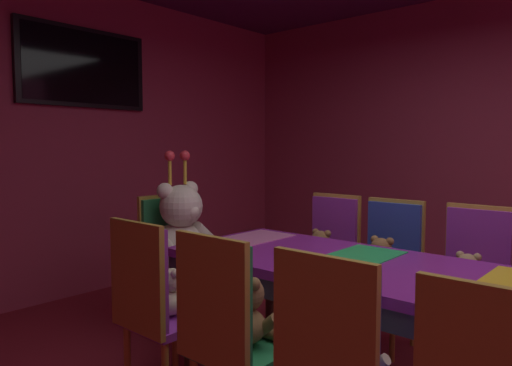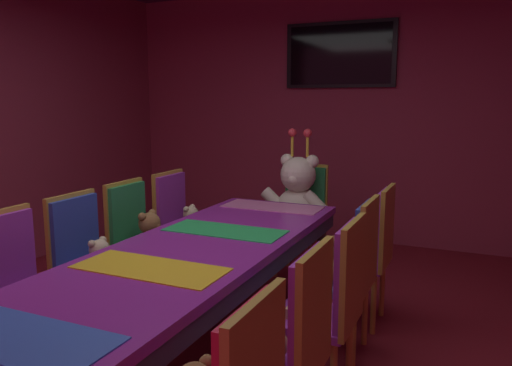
{
  "view_description": "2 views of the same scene",
  "coord_description": "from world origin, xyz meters",
  "px_view_note": "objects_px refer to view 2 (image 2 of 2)",
  "views": [
    {
      "loc": [
        -2.21,
        -0.88,
        1.35
      ],
      "look_at": [
        0.21,
        1.25,
        1.1
      ],
      "focal_mm": 33.34,
      "sensor_mm": 36.0,
      "label": 1
    },
    {
      "loc": [
        1.45,
        -2.36,
        1.56
      ],
      "look_at": [
        -0.15,
        1.21,
        0.92
      ],
      "focal_mm": 35.27,
      "sensor_mm": 36.0,
      "label": 2
    }
  ],
  "objects_px": {
    "chair_left_3": "(134,234)",
    "chair_left_4": "(177,219)",
    "teddy_right_2": "(310,294)",
    "throne_chair": "(303,207)",
    "teddy_right_1": "(265,334)",
    "teddy_right_3": "(332,261)",
    "banquet_table": "(193,262)",
    "king_teddy_bear": "(297,195)",
    "chair_left_1": "(13,282)",
    "teddy_left_4": "(192,223)",
    "teddy_right_4": "(354,242)",
    "chair_right_4": "(375,242)",
    "teddy_left_2": "(101,262)",
    "chair_left_2": "(83,255)",
    "chair_right_2": "(337,294)",
    "chair_right_3": "(355,262)",
    "teddy_left_3": "(151,236)",
    "chair_right_1": "(296,336)",
    "wall_tv": "(340,55)"
  },
  "relations": [
    {
      "from": "throne_chair",
      "to": "banquet_table",
      "type": "bearing_deg",
      "value": -0.0
    },
    {
      "from": "teddy_left_4",
      "to": "teddy_right_1",
      "type": "xyz_separation_m",
      "value": [
        1.33,
        -1.58,
        0.01
      ]
    },
    {
      "from": "teddy_right_1",
      "to": "chair_right_2",
      "type": "xyz_separation_m",
      "value": [
        0.17,
        0.52,
        0.02
      ]
    },
    {
      "from": "chair_right_2",
      "to": "teddy_right_3",
      "type": "distance_m",
      "value": 0.57
    },
    {
      "from": "teddy_right_4",
      "to": "throne_chair",
      "type": "distance_m",
      "value": 1.14
    },
    {
      "from": "chair_right_1",
      "to": "chair_right_4",
      "type": "relative_size",
      "value": 1.0
    },
    {
      "from": "teddy_right_1",
      "to": "teddy_left_2",
      "type": "bearing_deg",
      "value": -20.72
    },
    {
      "from": "chair_left_3",
      "to": "chair_left_4",
      "type": "relative_size",
      "value": 1.0
    },
    {
      "from": "chair_right_4",
      "to": "banquet_table",
      "type": "bearing_deg",
      "value": 51.5
    },
    {
      "from": "teddy_left_2",
      "to": "teddy_right_2",
      "type": "relative_size",
      "value": 0.99
    },
    {
      "from": "chair_left_4",
      "to": "king_teddy_bear",
      "type": "height_order",
      "value": "king_teddy_bear"
    },
    {
      "from": "teddy_left_2",
      "to": "teddy_right_2",
      "type": "bearing_deg",
      "value": 0.76
    },
    {
      "from": "chair_right_2",
      "to": "throne_chair",
      "type": "xyz_separation_m",
      "value": [
        -0.84,
        1.94,
        0.0
      ]
    },
    {
      "from": "teddy_left_4",
      "to": "king_teddy_bear",
      "type": "height_order",
      "value": "king_teddy_bear"
    },
    {
      "from": "teddy_right_4",
      "to": "king_teddy_bear",
      "type": "height_order",
      "value": "king_teddy_bear"
    },
    {
      "from": "teddy_left_4",
      "to": "teddy_left_2",
      "type": "bearing_deg",
      "value": -89.98
    },
    {
      "from": "teddy_left_4",
      "to": "chair_right_1",
      "type": "xyz_separation_m",
      "value": [
        1.47,
        -1.58,
        0.03
      ]
    },
    {
      "from": "chair_left_1",
      "to": "teddy_right_1",
      "type": "xyz_separation_m",
      "value": [
        1.47,
        0.03,
        -0.02
      ]
    },
    {
      "from": "banquet_table",
      "to": "king_teddy_bear",
      "type": "distance_m",
      "value": 1.78
    },
    {
      "from": "throne_chair",
      "to": "king_teddy_bear",
      "type": "distance_m",
      "value": 0.22
    },
    {
      "from": "teddy_left_3",
      "to": "wall_tv",
      "type": "xyz_separation_m",
      "value": [
        0.67,
        2.58,
        1.45
      ]
    },
    {
      "from": "teddy_right_3",
      "to": "throne_chair",
      "type": "distance_m",
      "value": 1.55
    },
    {
      "from": "chair_left_1",
      "to": "teddy_left_4",
      "type": "bearing_deg",
      "value": 85.03
    },
    {
      "from": "banquet_table",
      "to": "teddy_left_4",
      "type": "relative_size",
      "value": 10.25
    },
    {
      "from": "teddy_left_2",
      "to": "teddy_left_4",
      "type": "relative_size",
      "value": 1.0
    },
    {
      "from": "teddy_left_4",
      "to": "king_teddy_bear",
      "type": "relative_size",
      "value": 0.32
    },
    {
      "from": "teddy_right_4",
      "to": "chair_left_3",
      "type": "bearing_deg",
      "value": 18.9
    },
    {
      "from": "chair_left_2",
      "to": "throne_chair",
      "type": "distance_m",
      "value": 2.12
    },
    {
      "from": "banquet_table",
      "to": "teddy_right_3",
      "type": "height_order",
      "value": "teddy_right_3"
    },
    {
      "from": "chair_left_1",
      "to": "throne_chair",
      "type": "distance_m",
      "value": 2.61
    },
    {
      "from": "teddy_right_1",
      "to": "teddy_right_2",
      "type": "height_order",
      "value": "teddy_right_1"
    },
    {
      "from": "teddy_left_2",
      "to": "chair_right_1",
      "type": "bearing_deg",
      "value": -18.85
    },
    {
      "from": "teddy_right_2",
      "to": "chair_right_4",
      "type": "distance_m",
      "value": 1.04
    },
    {
      "from": "chair_left_1",
      "to": "chair_left_4",
      "type": "bearing_deg",
      "value": 90.07
    },
    {
      "from": "banquet_table",
      "to": "chair_left_4",
      "type": "relative_size",
      "value": 2.86
    },
    {
      "from": "chair_left_1",
      "to": "chair_right_2",
      "type": "xyz_separation_m",
      "value": [
        1.64,
        0.55,
        0.0
      ]
    },
    {
      "from": "teddy_left_2",
      "to": "teddy_left_3",
      "type": "bearing_deg",
      "value": 91.12
    },
    {
      "from": "king_teddy_bear",
      "to": "throne_chair",
      "type": "bearing_deg",
      "value": 180.0
    },
    {
      "from": "teddy_right_1",
      "to": "teddy_right_3",
      "type": "xyz_separation_m",
      "value": [
        -0.0,
        1.06,
        0.01
      ]
    },
    {
      "from": "chair_right_3",
      "to": "wall_tv",
      "type": "bearing_deg",
      "value": -72.45
    },
    {
      "from": "teddy_left_2",
      "to": "teddy_right_3",
      "type": "xyz_separation_m",
      "value": [
        1.33,
        0.56,
        0.01
      ]
    },
    {
      "from": "chair_left_3",
      "to": "teddy_right_4",
      "type": "bearing_deg",
      "value": 18.9
    },
    {
      "from": "chair_right_1",
      "to": "chair_left_2",
      "type": "bearing_deg",
      "value": -17.29
    },
    {
      "from": "wall_tv",
      "to": "chair_left_3",
      "type": "bearing_deg",
      "value": -107.61
    },
    {
      "from": "chair_left_1",
      "to": "teddy_right_4",
      "type": "xyz_separation_m",
      "value": [
        1.49,
        1.58,
        -0.02
      ]
    },
    {
      "from": "chair_right_2",
      "to": "chair_right_4",
      "type": "distance_m",
      "value": 1.03
    },
    {
      "from": "chair_right_2",
      "to": "teddy_right_1",
      "type": "bearing_deg",
      "value": 71.47
    },
    {
      "from": "chair_right_3",
      "to": "teddy_right_3",
      "type": "distance_m",
      "value": 0.14
    },
    {
      "from": "teddy_left_2",
      "to": "chair_left_4",
      "type": "relative_size",
      "value": 0.28
    },
    {
      "from": "teddy_right_2",
      "to": "throne_chair",
      "type": "height_order",
      "value": "throne_chair"
    }
  ]
}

